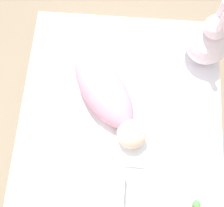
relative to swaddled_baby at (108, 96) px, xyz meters
The scene contains 5 objects.
ground_plane 0.32m from the swaddled_baby, 140.46° to the right, with size 12.00×12.00×0.00m, color #7A6B56.
bed_mattress 0.22m from the swaddled_baby, 140.46° to the right, with size 1.15×0.97×0.23m.
burp_cloth 0.23m from the swaddled_baby, 157.12° to the right, with size 0.22×0.22×0.02m.
swaddled_baby is the anchor object (origin of this frame).
bunny_plush 0.55m from the swaddled_baby, 56.92° to the right, with size 0.21×0.21×0.38m.
Camera 1 is at (-0.42, 0.01, 1.67)m, focal length 50.00 mm.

